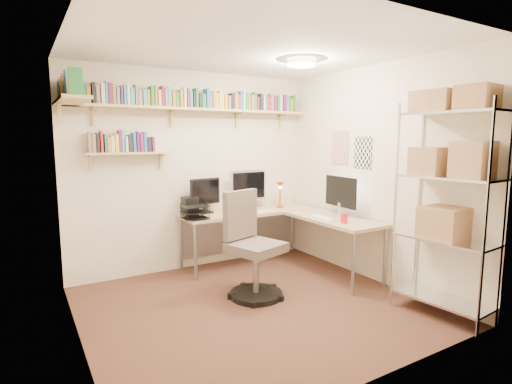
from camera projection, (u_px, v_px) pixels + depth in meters
ground at (254, 305)px, 4.01m from camera, size 3.20×3.20×0.00m
room_shell at (255, 151)px, 3.81m from camera, size 3.24×3.04×2.52m
wall_shelves at (167, 107)px, 4.64m from camera, size 3.12×1.09×0.80m
corner_desk at (262, 214)px, 5.10m from camera, size 1.92×1.87×1.25m
office_chair at (252, 253)px, 4.21m from camera, size 0.62×0.63×1.12m
wire_rack at (449, 170)px, 3.63m from camera, size 0.50×0.90×2.12m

